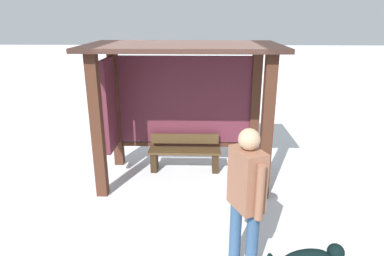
{
  "coord_description": "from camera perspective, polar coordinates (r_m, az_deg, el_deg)",
  "views": [
    {
      "loc": [
        0.3,
        -5.8,
        2.94
      ],
      "look_at": [
        0.15,
        0.0,
        1.0
      ],
      "focal_mm": 31.71,
      "sensor_mm": 36.0,
      "label": 1
    }
  ],
  "objects": [
    {
      "name": "bus_shelter",
      "position": [
        6.15,
        -2.41,
        6.9
      ],
      "size": [
        3.26,
        1.8,
        2.49
      ],
      "color": "#442519",
      "rests_on": "ground"
    },
    {
      "name": "person_walking",
      "position": [
        3.89,
        9.1,
        -10.54
      ],
      "size": [
        0.41,
        0.6,
        1.81
      ],
      "color": "#966048",
      "rests_on": "ground"
    },
    {
      "name": "bench_left_inside",
      "position": [
        6.7,
        -1.23,
        -4.31
      ],
      "size": [
        1.41,
        0.35,
        0.72
      ],
      "color": "#47331C",
      "rests_on": "ground"
    },
    {
      "name": "ground_plane",
      "position": [
        6.52,
        -1.36,
        -8.41
      ],
      "size": [
        60.0,
        60.0,
        0.0
      ],
      "primitive_type": "plane",
      "color": "white"
    }
  ]
}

